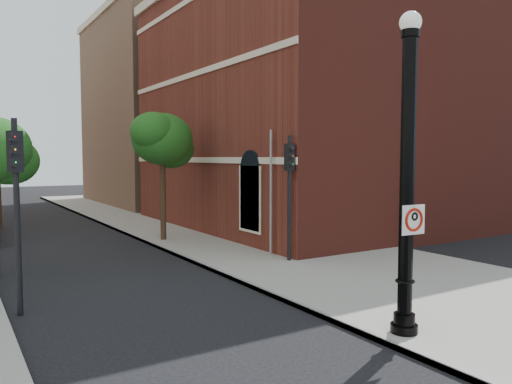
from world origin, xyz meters
TOP-DOWN VIEW (x-y plane):
  - ground at (0.00, 0.00)m, footprint 120.00×120.00m
  - sidewalk_right at (6.00, 10.00)m, footprint 8.00×60.00m
  - curb_edge at (2.05, 10.00)m, footprint 0.10×60.00m
  - brick_wall_building at (16.00, 14.00)m, footprint 22.30×16.30m
  - bg_building_tan_b at (16.00, 30.00)m, footprint 22.00×14.00m
  - lamppost at (2.64, -0.75)m, footprint 0.54×0.54m
  - no_parking_sign at (2.66, -0.91)m, footprint 0.58×0.09m
  - traffic_signal_left at (-3.70, 4.89)m, footprint 0.34×0.39m
  - traffic_signal_right at (4.80, 6.18)m, footprint 0.32×0.38m
  - utility_pole at (4.80, 7.32)m, footprint 0.09×0.09m
  - street_tree_c at (2.81, 12.60)m, footprint 3.04×2.75m

SIDE VIEW (x-z plane):
  - ground at x=0.00m, z-range 0.00..0.00m
  - sidewalk_right at x=6.00m, z-range 0.00..0.12m
  - curb_edge at x=2.05m, z-range 0.00..0.14m
  - utility_pole at x=4.80m, z-range 0.00..4.60m
  - no_parking_sign at x=2.66m, z-range 2.12..2.71m
  - traffic_signal_right at x=4.80m, z-range 0.76..5.11m
  - lamppost at x=2.64m, z-range -0.25..6.18m
  - traffic_signal_left at x=-3.70m, z-range 0.78..5.28m
  - street_tree_c at x=2.81m, z-range 1.59..7.07m
  - brick_wall_building at x=16.00m, z-range 0.01..12.51m
  - bg_building_tan_b at x=16.00m, z-range 0.00..14.00m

